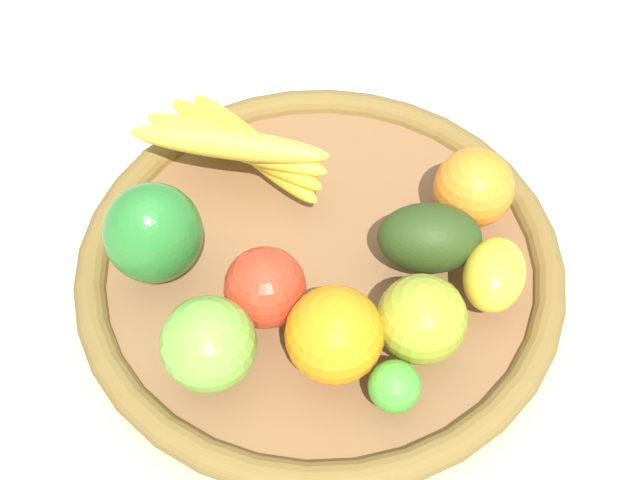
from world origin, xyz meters
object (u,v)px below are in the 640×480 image
apple_0 (211,346)px  lime_0 (395,386)px  orange_0 (474,188)px  apple_2 (422,319)px  lemon_0 (494,275)px  avocado (430,238)px  apple_1 (265,287)px  bell_pepper (153,234)px  banana_bunch (241,145)px  orange_1 (334,335)px

apple_0 → lime_0: size_ratio=1.83×
orange_0 → apple_2: 0.15m
lemon_0 → apple_0: bearing=144.9°
avocado → apple_1: (-0.13, 0.08, 0.00)m
avocado → apple_0: 0.22m
apple_1 → lime_0: (-0.01, -0.14, -0.01)m
apple_0 → orange_0: bearing=-16.8°
bell_pepper → lemon_0: (0.15, -0.25, -0.02)m
banana_bunch → orange_1: 0.23m
apple_1 → apple_2: apple_2 is taller
apple_1 → lemon_0: size_ratio=0.97×
lime_0 → apple_1: bearing=87.5°
apple_1 → lemon_0: bearing=-47.7°
apple_0 → lime_0: 0.15m
apple_0 → orange_1: bearing=-47.9°
avocado → lemon_0: size_ratio=1.28×
lime_0 → lemon_0: (0.14, -0.01, 0.01)m
lemon_0 → apple_2: bearing=164.5°
orange_1 → lime_0: size_ratio=1.88×
banana_bunch → lemon_0: bearing=-86.3°
bell_pepper → apple_2: (0.07, -0.23, -0.01)m
bell_pepper → lime_0: 0.24m
bell_pepper → avocado: bell_pepper is taller
lemon_0 → apple_1: bearing=132.3°
lime_0 → lemon_0: 0.14m
bell_pepper → lemon_0: size_ratio=1.37×
banana_bunch → orange_0: size_ratio=2.59×
avocado → lime_0: (-0.13, -0.05, -0.01)m
orange_0 → apple_2: size_ratio=0.98×
apple_0 → lime_0: apple_0 is taller
bell_pepper → apple_2: bearing=139.6°
apple_2 → lime_0: bearing=-167.5°
bell_pepper → lemon_0: bell_pepper is taller
avocado → apple_0: apple_0 is taller
orange_1 → apple_2: 0.07m
bell_pepper → banana_bunch: bell_pepper is taller
banana_bunch → lime_0: size_ratio=4.45×
orange_0 → lemon_0: (-0.07, -0.06, -0.01)m
apple_1 → lemon_0: 0.20m
apple_2 → apple_0: bearing=135.4°
apple_2 → avocado: bearing=28.0°
bell_pepper → avocado: 0.24m
apple_1 → apple_0: 0.07m
lime_0 → orange_0: orange_0 is taller
avocado → apple_2: size_ratio=1.23×
avocado → apple_0: size_ratio=1.18×
banana_bunch → apple_0: (-0.19, -0.13, 0.01)m
lime_0 → orange_0: bearing=14.1°
orange_1 → orange_0: orange_1 is taller
bell_pepper → apple_1: bell_pepper is taller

